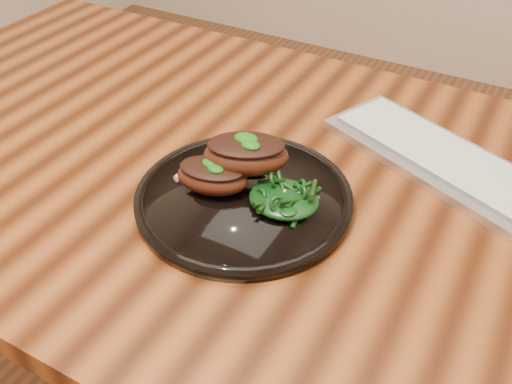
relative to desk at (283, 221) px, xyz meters
The scene contains 7 objects.
desk is the anchor object (origin of this frame).
plate 0.12m from the desk, 106.49° to the right, with size 0.30×0.30×0.02m.
lamb_chop_front 0.16m from the desk, 126.78° to the right, with size 0.11×0.08×0.04m.
lamb_chop_back 0.16m from the desk, 127.10° to the right, with size 0.14×0.12×0.05m.
herb_smear 0.12m from the desk, 166.60° to the right, with size 0.08×0.05×0.00m, color #0B4807.
greens_heap 0.14m from the desk, 64.12° to the right, with size 0.10×0.09×0.04m.
keyboard 0.28m from the desk, 29.58° to the left, with size 0.47×0.30×0.02m.
Camera 1 is at (0.28, -0.60, 1.25)m, focal length 40.00 mm.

